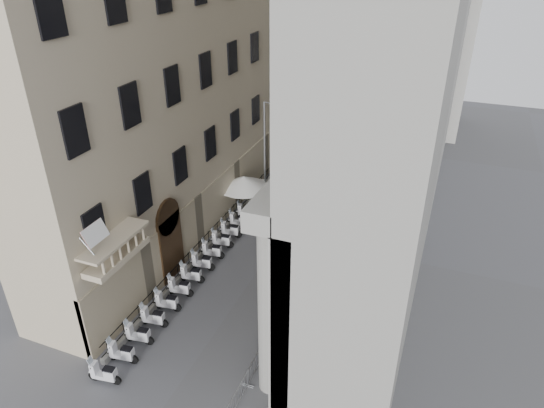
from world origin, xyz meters
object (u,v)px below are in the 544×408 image
at_px(scooter_0, 106,382).
at_px(pedestrian_a, 282,207).
at_px(pedestrian_b, 340,201).
at_px(security_tent, 248,185).
at_px(street_lamp, 267,141).
at_px(info_kiosk, 275,192).

relative_size(scooter_0, pedestrian_a, 0.95).
bearing_deg(pedestrian_b, security_tent, 57.41).
distance_m(scooter_0, street_lamp, 22.28).
bearing_deg(scooter_0, info_kiosk, -10.93).
bearing_deg(pedestrian_a, pedestrian_b, -165.54).
height_order(scooter_0, security_tent, security_tent).
xyz_separation_m(street_lamp, pedestrian_a, (2.47, -3.13, -4.06)).
distance_m(security_tent, pedestrian_b, 7.58).
xyz_separation_m(pedestrian_a, pedestrian_b, (4.01, 2.53, 0.06)).
distance_m(security_tent, pedestrian_a, 3.26).
xyz_separation_m(info_kiosk, pedestrian_a, (1.48, -2.23, -0.02)).
relative_size(security_tent, pedestrian_a, 2.46).
bearing_deg(security_tent, pedestrian_a, 16.20).
distance_m(info_kiosk, pedestrian_a, 2.68).
bearing_deg(info_kiosk, security_tent, -101.70).
xyz_separation_m(security_tent, info_kiosk, (1.11, 2.98, -1.82)).
relative_size(info_kiosk, pedestrian_b, 0.94).
bearing_deg(pedestrian_a, street_lamp, -69.41).
height_order(scooter_0, pedestrian_b, pedestrian_b).
distance_m(scooter_0, info_kiosk, 20.89).
bearing_deg(info_kiosk, pedestrian_b, 11.71).
relative_size(security_tent, pedestrian_b, 2.29).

